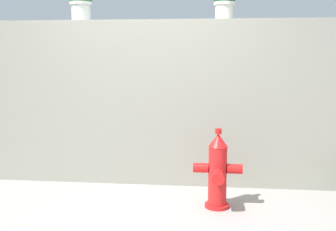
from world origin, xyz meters
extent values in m
plane|color=gray|center=(0.00, 0.00, 0.00)|extent=(24.00, 24.00, 0.00)
cube|color=gray|center=(0.00, 1.10, 0.93)|extent=(5.65, 0.39, 1.86)
cylinder|color=silver|center=(-0.78, 1.08, 1.96)|extent=(0.21, 0.21, 0.21)
cylinder|color=silver|center=(-0.78, 1.08, 2.05)|extent=(0.25, 0.25, 0.03)
cylinder|color=beige|center=(0.84, 1.11, 1.95)|extent=(0.20, 0.20, 0.19)
cylinder|color=beige|center=(0.84, 1.11, 2.03)|extent=(0.23, 0.23, 0.03)
cylinder|color=red|center=(0.78, 0.32, 0.01)|extent=(0.24, 0.24, 0.03)
cylinder|color=red|center=(0.78, 0.32, 0.30)|extent=(0.18, 0.18, 0.61)
cone|color=red|center=(0.78, 0.32, 0.67)|extent=(0.19, 0.19, 0.12)
cylinder|color=red|center=(0.78, 0.32, 0.76)|extent=(0.06, 0.06, 0.05)
cylinder|color=red|center=(0.61, 0.32, 0.39)|extent=(0.15, 0.09, 0.09)
cylinder|color=red|center=(0.94, 0.32, 0.39)|extent=(0.15, 0.09, 0.09)
cylinder|color=red|center=(0.78, 0.15, 0.36)|extent=(0.12, 0.16, 0.12)
camera|label=1|loc=(0.68, -3.38, 1.47)|focal=41.95mm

